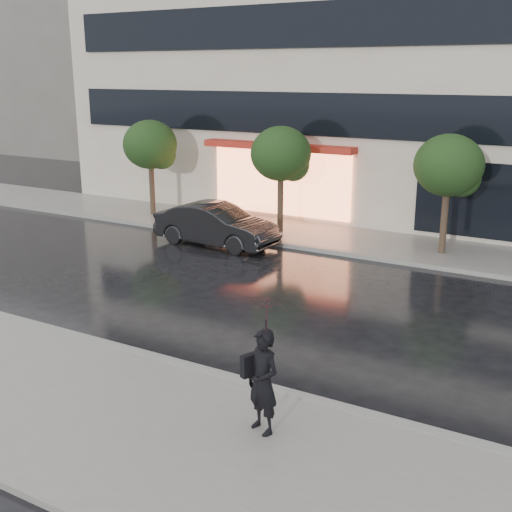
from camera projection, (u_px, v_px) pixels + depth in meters
The scene contains 11 objects.
ground at pixel (189, 346), 14.20m from camera, with size 120.00×120.00×0.00m, color black.
sidewalk_near at pixel (83, 408), 11.47m from camera, with size 60.00×4.50×0.12m, color slate.
sidewalk_far at pixel (358, 241), 22.72m from camera, with size 60.00×3.50×0.12m, color slate.
curb_near at pixel (161, 360), 13.34m from camera, with size 60.00×0.25×0.14m, color gray.
curb_far at pixel (339, 253), 21.26m from camera, with size 60.00×0.25×0.14m, color gray.
bg_building_left at pixel (84, 69), 47.60m from camera, with size 14.00×10.00×12.00m, color #59544F.
tree_far_west at pixel (152, 146), 26.02m from camera, with size 2.20×2.20×3.99m.
tree_mid_west at pixel (283, 156), 23.15m from camera, with size 2.20×2.20×3.99m.
tree_mid_east at pixel (451, 168), 20.28m from camera, with size 2.20×2.20×3.99m.
parked_car at pixel (216, 225), 22.23m from camera, with size 1.55×4.44×1.46m, color black.
pedestrian_with_umbrella at pixel (264, 350), 10.21m from camera, with size 1.09×1.10×2.38m.
Camera 1 is at (7.81, -10.60, 5.85)m, focal length 45.00 mm.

